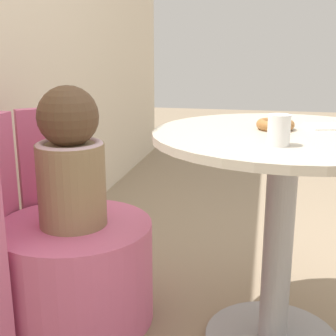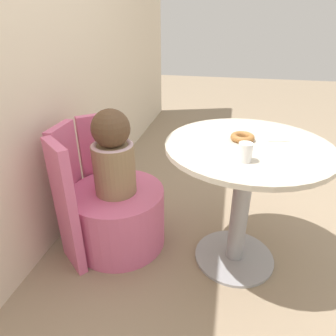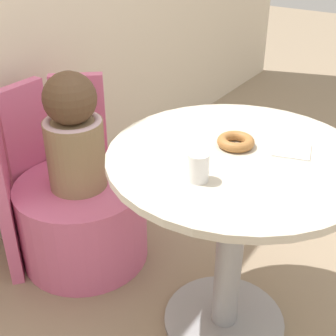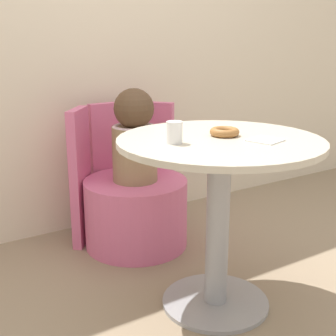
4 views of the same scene
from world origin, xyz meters
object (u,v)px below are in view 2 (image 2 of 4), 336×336
round_table (244,180)px  child_figure (113,154)px  tub_chair (119,217)px  donut (243,137)px  cup (245,152)px

round_table → child_figure: child_figure is taller
tub_chair → donut: 0.89m
donut → cup: 0.25m
tub_chair → child_figure: child_figure is taller
round_table → tub_chair: 0.80m
round_table → cup: (-0.20, 0.03, 0.24)m
tub_chair → child_figure: (-0.00, 0.00, 0.43)m
child_figure → donut: bearing=-86.5°
round_table → tub_chair: size_ratio=1.46×
round_table → tub_chair: bearing=89.7°
donut → round_table: bearing=-146.6°
tub_chair → donut: bearing=-86.5°
tub_chair → cup: (-0.20, -0.69, 0.59)m
tub_chair → round_table: bearing=-90.3°
tub_chair → donut: size_ratio=4.69×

